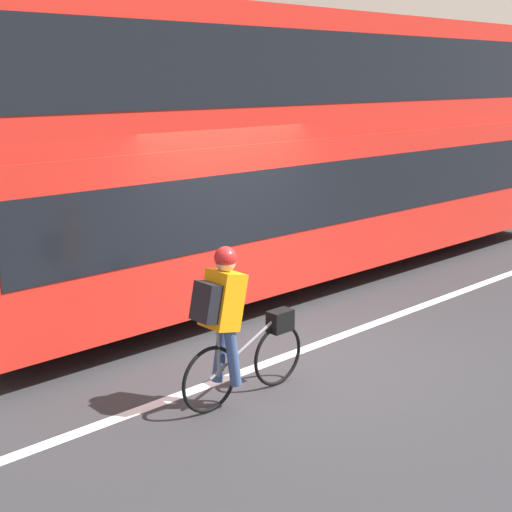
# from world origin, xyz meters

# --- Properties ---
(ground_plane) EXTENTS (80.00, 80.00, 0.00)m
(ground_plane) POSITION_xyz_m (0.00, 0.00, 0.00)
(ground_plane) COLOR #2D2D30
(road_center_line) EXTENTS (50.00, 0.14, 0.01)m
(road_center_line) POSITION_xyz_m (0.00, 0.03, 0.00)
(road_center_line) COLOR silver
(road_center_line) RESTS_ON ground_plane
(sidewalk_curb) EXTENTS (60.00, 1.60, 0.11)m
(sidewalk_curb) POSITION_xyz_m (0.00, 5.73, 0.05)
(sidewalk_curb) COLOR gray
(sidewalk_curb) RESTS_ON ground_plane
(building_facade) EXTENTS (60.00, 0.30, 6.03)m
(building_facade) POSITION_xyz_m (0.00, 6.68, 3.01)
(building_facade) COLOR gray
(building_facade) RESTS_ON ground_plane
(bus) EXTENTS (11.23, 2.46, 3.94)m
(bus) POSITION_xyz_m (2.53, 2.28, 2.18)
(bus) COLOR black
(bus) RESTS_ON ground_plane
(cyclist_on_bike) EXTENTS (1.55, 0.32, 1.58)m
(cyclist_on_bike) POSITION_xyz_m (-1.29, -0.44, 0.86)
(cyclist_on_bike) COLOR black
(cyclist_on_bike) RESTS_ON ground_plane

